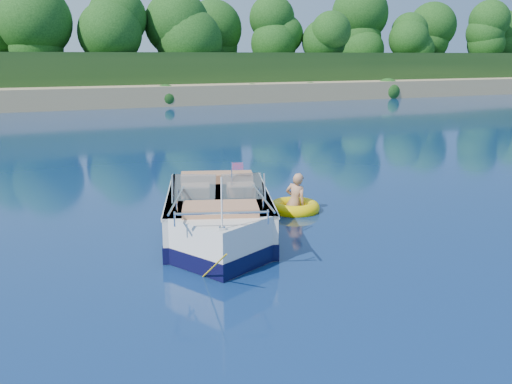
# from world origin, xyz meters

# --- Properties ---
(ground) EXTENTS (160.00, 160.00, 0.00)m
(ground) POSITION_xyz_m (0.00, 0.00, 0.00)
(ground) COLOR #0A2248
(ground) RESTS_ON ground
(shoreline) EXTENTS (170.00, 59.00, 6.00)m
(shoreline) POSITION_xyz_m (0.00, 63.77, 0.98)
(shoreline) COLOR tan
(shoreline) RESTS_ON ground
(treeline) EXTENTS (150.00, 7.12, 8.19)m
(treeline) POSITION_xyz_m (0.04, 41.01, 5.55)
(treeline) COLOR black
(treeline) RESTS_ON ground
(motorboat) EXTENTS (3.37, 5.84, 2.02)m
(motorboat) POSITION_xyz_m (1.75, 3.05, 0.39)
(motorboat) COLOR white
(motorboat) RESTS_ON ground
(tow_tube) EXTENTS (1.57, 1.57, 0.33)m
(tow_tube) POSITION_xyz_m (4.17, 4.22, 0.09)
(tow_tube) COLOR #FFD003
(tow_tube) RESTS_ON ground
(boy) EXTENTS (0.75, 0.87, 1.59)m
(boy) POSITION_xyz_m (4.20, 4.28, 0.00)
(boy) COLOR tan
(boy) RESTS_ON ground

